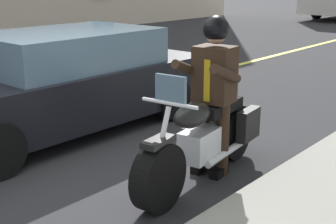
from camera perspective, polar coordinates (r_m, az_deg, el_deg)
ground_plane at (r=5.60m, az=-10.79°, el=-6.06°), size 80.00×80.00×0.00m
motorcycle_main at (r=4.93m, az=4.49°, el=-3.36°), size 2.22×0.78×1.26m
rider_main at (r=4.92m, az=5.70°, el=3.68°), size 0.67×0.61×1.74m
car_silver at (r=6.63m, az=-13.02°, el=3.61°), size 4.60×1.92×1.40m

